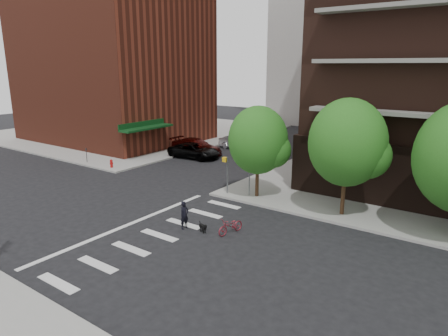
{
  "coord_description": "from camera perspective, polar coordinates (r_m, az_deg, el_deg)",
  "views": [
    {
      "loc": [
        17.42,
        -14.16,
        8.89
      ],
      "look_at": [
        3.0,
        6.0,
        2.5
      ],
      "focal_mm": 32.0,
      "sensor_mm": 36.0,
      "label": 1
    }
  ],
  "objects": [
    {
      "name": "parked_car_black",
      "position": [
        39.44,
        -4.28,
        2.48
      ],
      "size": [
        2.86,
        5.47,
        1.47
      ],
      "primitive_type": "imported",
      "rotation": [
        0.0,
        0.0,
        1.65
      ],
      "color": "black",
      "rests_on": "ground"
    },
    {
      "name": "fire_hydrant",
      "position": [
        36.49,
        -15.79,
        0.69
      ],
      "size": [
        0.24,
        0.24,
        0.73
      ],
      "color": "#A50C0C",
      "rests_on": "sidewalk_nw"
    },
    {
      "name": "crosswalk",
      "position": [
        22.6,
        -10.68,
        -8.96
      ],
      "size": [
        3.85,
        13.0,
        0.01
      ],
      "color": "silver",
      "rests_on": "ground"
    },
    {
      "name": "pedestrian_signal",
      "position": [
        27.66,
        1.16,
        -0.28
      ],
      "size": [
        2.18,
        0.67,
        2.6
      ],
      "color": "slate",
      "rests_on": "sidewalk_ne"
    },
    {
      "name": "dog",
      "position": [
        22.07,
        -3.01,
        -8.41
      ],
      "size": [
        0.61,
        0.35,
        0.52
      ],
      "rotation": [
        0.0,
        0.0,
        -0.37
      ],
      "color": "black",
      "rests_on": "ground"
    },
    {
      "name": "scooter",
      "position": [
        21.85,
        0.96,
        -8.26
      ],
      "size": [
        0.94,
        1.82,
        0.91
      ],
      "primitive_type": "imported",
      "rotation": [
        0.0,
        0.0,
        -0.2
      ],
      "color": "maroon",
      "rests_on": "ground"
    },
    {
      "name": "dog_walker",
      "position": [
        22.48,
        -5.68,
        -6.71
      ],
      "size": [
        0.61,
        0.43,
        1.6
      ],
      "primitive_type": "imported",
      "rotation": [
        0.0,
        0.0,
        1.48
      ],
      "color": "black",
      "rests_on": "ground"
    },
    {
      "name": "parked_car_silver",
      "position": [
        43.51,
        2.19,
        3.67
      ],
      "size": [
        1.92,
        4.71,
        1.52
      ],
      "primitive_type": "imported",
      "rotation": [
        0.0,
        0.0,
        1.5
      ],
      "color": "#B2B3BA",
      "rests_on": "ground"
    },
    {
      "name": "parked_car_maroon",
      "position": [
        40.97,
        -3.98,
        3.06
      ],
      "size": [
        2.44,
        5.71,
        1.64
      ],
      "primitive_type": "imported",
      "rotation": [
        0.0,
        0.0,
        1.6
      ],
      "color": "#3E0805",
      "rests_on": "ground"
    },
    {
      "name": "parking_meter",
      "position": [
        39.15,
        -19.06,
        1.96
      ],
      "size": [
        0.1,
        0.08,
        1.32
      ],
      "color": "black",
      "rests_on": "sidewalk_nw"
    },
    {
      "name": "ground",
      "position": [
        24.15,
        -14.35,
        -7.62
      ],
      "size": [
        120.0,
        120.0,
        0.0
      ],
      "primitive_type": "plane",
      "color": "black",
      "rests_on": "ground"
    },
    {
      "name": "midrise_nw",
      "position": [
        50.89,
        -15.78,
        15.35
      ],
      "size": [
        21.4,
        15.5,
        20.0
      ],
      "color": "maroon",
      "rests_on": "sidewalk_nw"
    },
    {
      "name": "sidewalk_nw",
      "position": [
        57.04,
        -12.38,
        5.23
      ],
      "size": [
        31.0,
        33.0,
        0.15
      ],
      "primitive_type": "cube",
      "color": "gray",
      "rests_on": "ground"
    },
    {
      "name": "tree_a",
      "position": [
        26.78,
        4.87,
        3.98
      ],
      "size": [
        4.0,
        4.0,
        5.9
      ],
      "color": "#301E11",
      "rests_on": "sidewalk_ne"
    },
    {
      "name": "tree_b",
      "position": [
        24.23,
        17.19,
        3.48
      ],
      "size": [
        4.5,
        4.5,
        6.65
      ],
      "color": "#301E11",
      "rests_on": "sidewalk_ne"
    }
  ]
}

